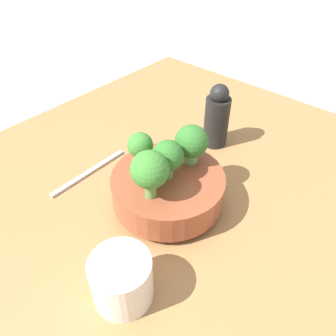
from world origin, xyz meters
The scene contains 10 objects.
ground_plane centered at (0.00, 0.00, 0.00)m, with size 6.00×6.00×0.00m, color beige.
table centered at (0.00, 0.00, 0.02)m, with size 1.15×0.89×0.05m.
bowl centered at (-0.03, 0.03, 0.09)m, with size 0.21×0.21×0.07m.
broccoli_floret_left centered at (-0.09, 0.03, 0.16)m, with size 0.06×0.06×0.08m.
broccoli_floret_center centered at (-0.03, 0.03, 0.16)m, with size 0.05×0.05×0.07m.
broccoli_floret_right centered at (0.02, 0.04, 0.17)m, with size 0.06×0.06×0.09m.
broccoli_floret_front centered at (-0.02, -0.03, 0.16)m, with size 0.05×0.05×0.07m.
cup centered at (0.15, 0.10, 0.09)m, with size 0.09×0.09×0.08m.
pepper_mill centered at (-0.25, -0.02, 0.12)m, with size 0.06×0.06×0.15m.
fork centered at (0.01, -0.15, 0.05)m, with size 0.19×0.01×0.01m.
Camera 1 is at (0.29, 0.32, 0.51)m, focal length 35.00 mm.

